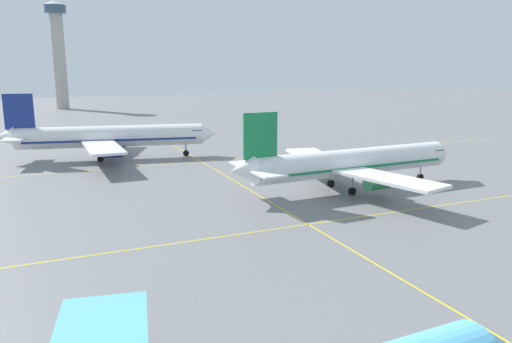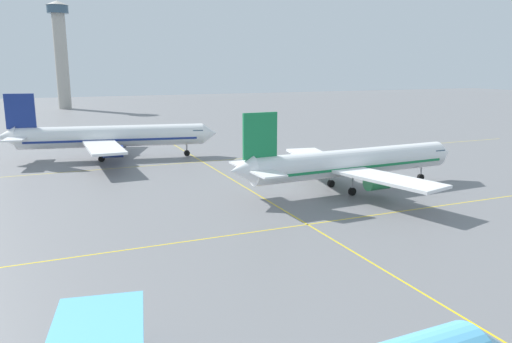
{
  "view_description": "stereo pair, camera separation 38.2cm",
  "coord_description": "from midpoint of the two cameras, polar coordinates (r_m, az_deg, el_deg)",
  "views": [
    {
      "loc": [
        -26.45,
        -7.62,
        17.5
      ],
      "look_at": [
        0.3,
        54.3,
        3.03
      ],
      "focal_mm": 34.45,
      "sensor_mm": 36.0,
      "label": 1
    },
    {
      "loc": [
        -26.1,
        -7.77,
        17.5
      ],
      "look_at": [
        0.3,
        54.3,
        3.03
      ],
      "focal_mm": 34.45,
      "sensor_mm": 36.0,
      "label": 2
    }
  ],
  "objects": [
    {
      "name": "airliner_second_row",
      "position": [
        71.45,
        11.07,
        1.0
      ],
      "size": [
        37.82,
        32.63,
        11.77
      ],
      "color": "white",
      "rests_on": "ground"
    },
    {
      "name": "airliner_third_row",
      "position": [
        98.23,
        -16.48,
        3.9
      ],
      "size": [
        40.62,
        34.57,
        12.67
      ],
      "color": "white",
      "rests_on": "ground"
    },
    {
      "name": "taxiway_markings",
      "position": [
        56.12,
        6.19,
        -6.13
      ],
      "size": [
        153.02,
        134.35,
        0.01
      ],
      "color": "yellow",
      "rests_on": "ground"
    },
    {
      "name": "control_tower",
      "position": [
        223.47,
        -21.7,
        13.19
      ],
      "size": [
        8.82,
        8.82,
        43.59
      ],
      "color": "#ADA89E",
      "rests_on": "ground"
    }
  ]
}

